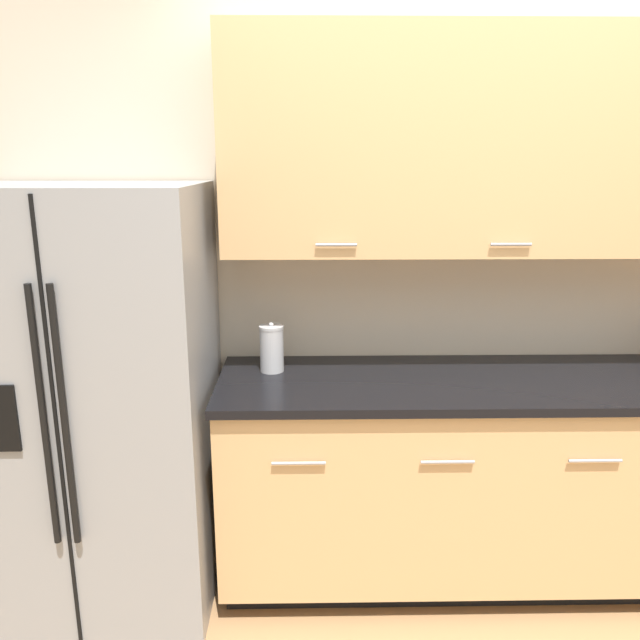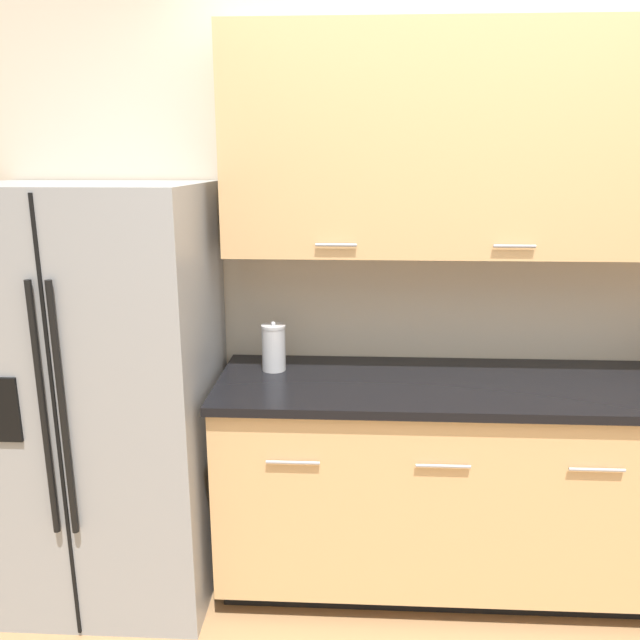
{
  "view_description": "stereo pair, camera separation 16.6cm",
  "coord_description": "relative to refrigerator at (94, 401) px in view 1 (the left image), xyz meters",
  "views": [
    {
      "loc": [
        -0.7,
        -1.4,
        1.79
      ],
      "look_at": [
        -0.66,
        1.01,
        1.17
      ],
      "focal_mm": 35.0,
      "sensor_mm": 36.0,
      "label": 1
    },
    {
      "loc": [
        -0.54,
        -1.4,
        1.79
      ],
      "look_at": [
        -0.66,
        1.01,
        1.17
      ],
      "focal_mm": 35.0,
      "sensor_mm": 36.0,
      "label": 2
    }
  ],
  "objects": [
    {
      "name": "wall_back",
      "position": [
        1.6,
        0.34,
        0.63
      ],
      "size": [
        10.0,
        0.39,
        2.6
      ],
      "color": "beige",
      "rests_on": "ground_plane"
    },
    {
      "name": "counter_unit",
      "position": [
        1.65,
        0.06,
        -0.39
      ],
      "size": [
        2.32,
        0.64,
        0.92
      ],
      "color": "black",
      "rests_on": "ground_plane"
    },
    {
      "name": "refrigerator",
      "position": [
        0.0,
        0.0,
        0.0
      ],
      "size": [
        0.92,
        0.77,
        1.7
      ],
      "color": "gray",
      "rests_on": "ground_plane"
    },
    {
      "name": "steel_canister",
      "position": [
        0.71,
        0.16,
        0.16
      ],
      "size": [
        0.1,
        0.1,
        0.21
      ],
      "color": "#B7B7BA",
      "rests_on": "counter_unit"
    }
  ]
}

